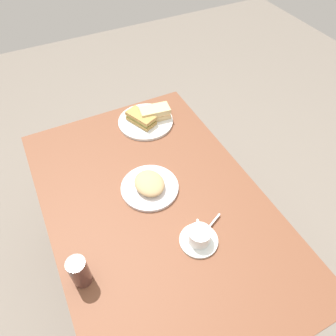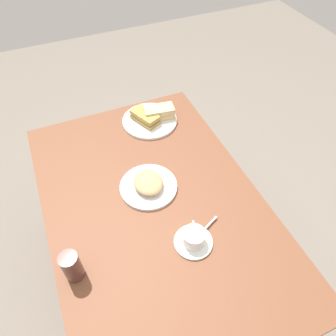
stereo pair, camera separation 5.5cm
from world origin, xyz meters
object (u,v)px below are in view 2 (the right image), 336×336
(sandwich_front, at_px, (145,117))
(sandwich_back, at_px, (159,112))
(coffee_saucer, at_px, (193,242))
(drinking_glass, at_px, (72,266))
(side_plate, at_px, (149,187))
(coffee_cup, at_px, (194,237))
(sandwich_plate, at_px, (150,121))
(dining_table, at_px, (155,213))
(spoon, at_px, (206,227))

(sandwich_front, distance_m, sandwich_back, 0.08)
(coffee_saucer, bearing_deg, sandwich_back, -11.80)
(sandwich_front, relative_size, sandwich_back, 1.04)
(drinking_glass, bearing_deg, side_plate, -54.92)
(sandwich_back, relative_size, side_plate, 0.65)
(sandwich_back, bearing_deg, coffee_saucer, 168.20)
(sandwich_front, height_order, drinking_glass, drinking_glass)
(coffee_cup, distance_m, side_plate, 0.31)
(sandwich_back, bearing_deg, sandwich_plate, 90.73)
(sandwich_plate, xyz_separation_m, sandwich_back, (0.00, -0.05, 0.04))
(dining_table, xyz_separation_m, sandwich_back, (0.48, -0.22, 0.11))
(sandwich_back, relative_size, coffee_saucer, 1.10)
(coffee_cup, bearing_deg, side_plate, 11.53)
(coffee_saucer, distance_m, coffee_cup, 0.04)
(sandwich_plate, xyz_separation_m, coffee_saucer, (-0.70, 0.09, -0.00))
(drinking_glass, bearing_deg, sandwich_front, -37.26)
(coffee_cup, xyz_separation_m, drinking_glass, (0.05, 0.43, 0.02))
(sandwich_back, bearing_deg, side_plate, 152.33)
(sandwich_plate, relative_size, coffee_cup, 2.60)
(sandwich_front, height_order, coffee_cup, coffee_cup)
(sandwich_plate, distance_m, coffee_saucer, 0.71)
(sandwich_plate, bearing_deg, coffee_cup, 172.40)
(spoon, bearing_deg, dining_table, 37.01)
(sandwich_front, bearing_deg, side_plate, 161.64)
(spoon, bearing_deg, sandwich_front, -0.01)
(coffee_saucer, height_order, coffee_cup, coffee_cup)
(dining_table, bearing_deg, spoon, -142.99)
(sandwich_plate, bearing_deg, dining_table, 161.26)
(sandwich_back, height_order, coffee_cup, sandwich_back)
(sandwich_plate, xyz_separation_m, drinking_glass, (-0.65, 0.52, 0.06))
(coffee_saucer, bearing_deg, drinking_glass, 83.40)
(sandwich_front, bearing_deg, drinking_glass, 142.74)
(sandwich_front, bearing_deg, dining_table, 163.84)
(sandwich_front, height_order, sandwich_back, sandwich_back)
(sandwich_plate, height_order, coffee_saucer, sandwich_plate)
(coffee_cup, bearing_deg, sandwich_plate, -7.60)
(sandwich_plate, relative_size, drinking_glass, 2.16)
(sandwich_plate, relative_size, sandwich_front, 1.68)
(sandwich_front, xyz_separation_m, sandwich_back, (0.00, -0.08, 0.00))
(dining_table, xyz_separation_m, spoon, (-0.19, -0.14, 0.08))
(sandwich_plate, height_order, spoon, spoon)
(dining_table, distance_m, spoon, 0.25)
(side_plate, bearing_deg, spoon, -154.31)
(drinking_glass, bearing_deg, coffee_cup, -96.40)
(coffee_saucer, xyz_separation_m, coffee_cup, (0.00, -0.00, 0.04))
(sandwich_back, distance_m, side_plate, 0.45)
(coffee_saucer, relative_size, coffee_cup, 1.35)
(side_plate, bearing_deg, coffee_cup, -168.47)
(side_plate, bearing_deg, dining_table, 174.35)
(sandwich_plate, distance_m, spoon, 0.67)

